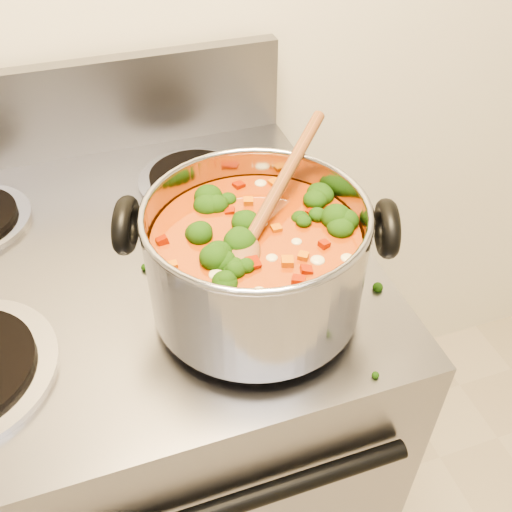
# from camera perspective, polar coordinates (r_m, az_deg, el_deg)

# --- Properties ---
(electric_range) EXTENTS (0.74, 0.67, 1.08)m
(electric_range) POSITION_cam_1_polar(r_m,az_deg,el_deg) (1.17, -11.38, -16.98)
(electric_range) COLOR gray
(electric_range) RESTS_ON ground
(stockpot) EXTENTS (0.32, 0.26, 0.16)m
(stockpot) POSITION_cam_1_polar(r_m,az_deg,el_deg) (0.67, 0.01, -0.34)
(stockpot) COLOR #9B9BA2
(stockpot) RESTS_ON electric_range
(wooden_spoon) EXTENTS (0.21, 0.22, 0.08)m
(wooden_spoon) POSITION_cam_1_polar(r_m,az_deg,el_deg) (0.65, 0.61, 3.84)
(wooden_spoon) COLOR brown
(wooden_spoon) RESTS_ON stockpot
(cooktop_crumbs) EXTENTS (0.13, 0.33, 0.01)m
(cooktop_crumbs) POSITION_cam_1_polar(r_m,az_deg,el_deg) (0.73, -2.37, -5.18)
(cooktop_crumbs) COLOR black
(cooktop_crumbs) RESTS_ON electric_range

